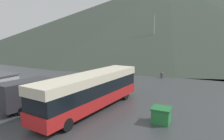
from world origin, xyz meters
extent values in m
plane|color=slate|center=(0.00, 145.90, 0.00)|extent=(240.00, 240.00, 0.00)
cone|color=#333D33|center=(-18.02, 141.62, 23.08)|extent=(236.72, 236.72, 46.17)
cube|color=red|center=(0.69, 8.16, 0.91)|extent=(3.64, 11.72, 0.93)
cube|color=black|center=(0.69, 8.16, 1.91)|extent=(3.57, 11.48, 1.06)
cube|color=beige|center=(0.69, 8.16, 2.77)|extent=(3.64, 11.72, 0.66)
cube|color=black|center=(1.31, 13.91, 1.72)|extent=(2.13, 0.29, 1.43)
cylinder|color=black|center=(0.07, 12.28, 0.45)|extent=(0.39, 0.93, 0.90)
cylinder|color=black|center=(2.18, 12.06, 0.45)|extent=(0.39, 0.93, 0.90)
cylinder|color=black|center=(-0.80, 4.26, 0.45)|extent=(0.39, 0.93, 0.90)
cylinder|color=black|center=(1.31, 4.04, 0.45)|extent=(0.39, 0.93, 0.90)
cube|color=#2D2D33|center=(-4.41, 5.90, 1.42)|extent=(2.79, 4.65, 2.13)
cube|color=#2D2D33|center=(-3.83, 8.95, 0.94)|extent=(2.32, 2.21, 1.17)
cube|color=black|center=(-4.00, 8.06, 1.90)|extent=(1.69, 0.38, 0.75)
cylinder|color=black|center=(-4.75, 8.88, 0.35)|extent=(0.35, 0.73, 0.70)
cylinder|color=black|center=(-3.00, 8.54, 0.35)|extent=(0.35, 0.73, 0.70)
cylinder|color=black|center=(-5.47, 5.09, 0.35)|extent=(0.35, 0.73, 0.70)
cylinder|color=black|center=(-3.72, 4.75, 0.35)|extent=(0.35, 0.73, 0.70)
cube|color=#19234C|center=(-4.02, 43.02, 1.36)|extent=(25.82, 9.75, 2.72)
cube|color=white|center=(-4.02, 43.02, 2.38)|extent=(26.08, 9.85, 0.68)
cube|color=white|center=(-1.54, 42.55, 3.94)|extent=(8.63, 5.02, 2.43)
cube|color=black|center=(-1.54, 42.55, 4.30)|extent=(8.80, 5.15, 0.73)
cylinder|color=#B2B2B7|center=(-2.73, 42.77, 8.37)|extent=(0.20, 0.20, 6.44)
cube|color=#287F3D|center=(6.54, 8.03, 0.50)|extent=(1.21, 1.17, 1.01)
cube|color=#226C34|center=(6.54, 8.03, 1.06)|extent=(1.33, 1.28, 0.11)
cube|color=#B2B2B7|center=(-9.20, 6.87, 1.19)|extent=(2.58, 2.62, 2.38)
cylinder|color=#4C4C51|center=(3.10, 24.78, 0.29)|extent=(0.39, 0.39, 0.58)
sphere|color=#4C4C51|center=(3.10, 24.78, 0.70)|extent=(0.44, 0.44, 0.44)
camera|label=1|loc=(9.23, -5.73, 5.95)|focal=32.00mm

